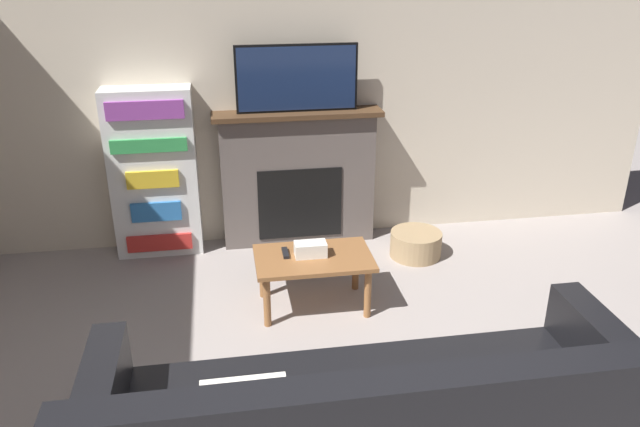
# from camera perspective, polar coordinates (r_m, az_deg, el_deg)

# --- Properties ---
(wall_back) EXTENTS (6.37, 0.06, 2.70)m
(wall_back) POSITION_cam_1_polar(r_m,az_deg,el_deg) (5.19, -2.35, 11.87)
(wall_back) COLOR beige
(wall_back) RESTS_ON ground_plane
(fireplace) EXTENTS (1.38, 0.28, 1.15)m
(fireplace) POSITION_cam_1_polar(r_m,az_deg,el_deg) (5.27, -1.99, 3.31)
(fireplace) COLOR #605651
(fireplace) RESTS_ON ground_plane
(tv) EXTENTS (0.97, 0.03, 0.53)m
(tv) POSITION_cam_1_polar(r_m,az_deg,el_deg) (5.02, -2.10, 12.24)
(tv) COLOR black
(tv) RESTS_ON fireplace
(coffee_table) EXTENTS (0.81, 0.51, 0.40)m
(coffee_table) POSITION_cam_1_polar(r_m,az_deg,el_deg) (4.36, -0.60, -4.63)
(coffee_table) COLOR brown
(coffee_table) RESTS_ON ground_plane
(tissue_box) EXTENTS (0.22, 0.12, 0.10)m
(tissue_box) POSITION_cam_1_polar(r_m,az_deg,el_deg) (4.31, -0.87, -3.29)
(tissue_box) COLOR white
(tissue_box) RESTS_ON coffee_table
(remote_control) EXTENTS (0.04, 0.15, 0.02)m
(remote_control) POSITION_cam_1_polar(r_m,az_deg,el_deg) (4.35, -3.18, -3.62)
(remote_control) COLOR black
(remote_control) RESTS_ON coffee_table
(bookshelf) EXTENTS (0.69, 0.29, 1.38)m
(bookshelf) POSITION_cam_1_polar(r_m,az_deg,el_deg) (5.20, -14.94, 3.56)
(bookshelf) COLOR white
(bookshelf) RESTS_ON ground_plane
(storage_basket) EXTENTS (0.42, 0.42, 0.21)m
(storage_basket) POSITION_cam_1_polar(r_m,az_deg,el_deg) (5.23, 8.74, -2.77)
(storage_basket) COLOR tan
(storage_basket) RESTS_ON ground_plane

